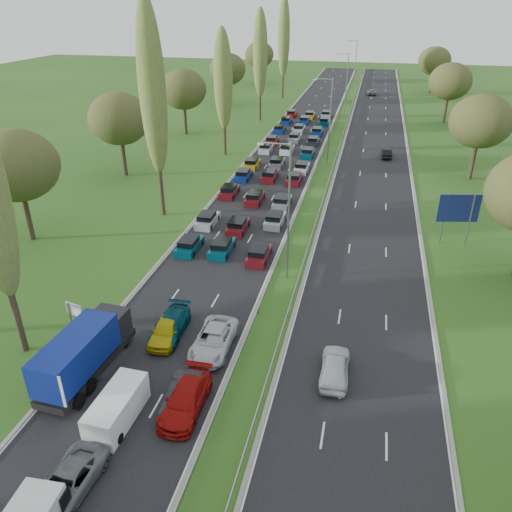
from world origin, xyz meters
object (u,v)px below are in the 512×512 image
Objects in this scene: blue_lorry at (85,351)px; white_van_rear at (119,405)px; direction_sign at (459,211)px; info_sign at (74,312)px.

blue_lorry is 1.77× the size of white_van_rear.
direction_sign is (21.53, 28.72, 2.60)m from white_van_rear.
white_van_rear is 0.90× the size of direction_sign.
direction_sign is at bearing 49.06° from blue_lorry.
white_van_rear is 35.99m from direction_sign.
info_sign is 0.40× the size of direction_sign.
blue_lorry is at bearing -51.61° from info_sign.
blue_lorry is at bearing 142.70° from white_van_rear.
blue_lorry is 3.96× the size of info_sign.
direction_sign is (28.80, 21.21, 2.20)m from info_sign.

